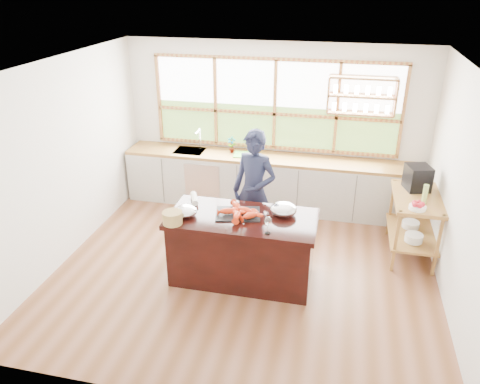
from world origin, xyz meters
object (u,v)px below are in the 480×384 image
(wicker_basket, at_px, (172,218))
(espresso_machine, at_px, (418,178))
(cook, at_px, (254,192))
(island, at_px, (242,248))

(wicker_basket, bearing_deg, espresso_machine, 29.57)
(cook, height_order, espresso_machine, cook)
(espresso_machine, xyz_separation_m, wicker_basket, (-2.98, -1.69, -0.10))
(cook, height_order, wicker_basket, cook)
(island, distance_m, cook, 0.90)
(espresso_machine, height_order, wicker_basket, espresso_machine)
(island, relative_size, cook, 1.04)
(cook, relative_size, wicker_basket, 7.37)
(espresso_machine, bearing_deg, cook, 177.73)
(cook, bearing_deg, wicker_basket, -108.04)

